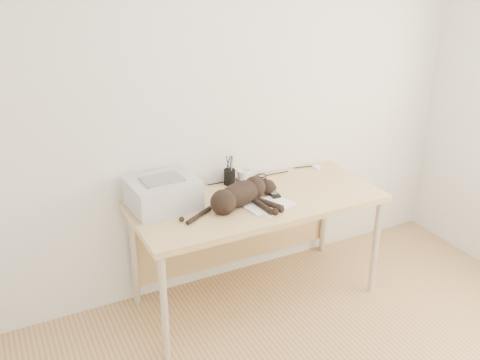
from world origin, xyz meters
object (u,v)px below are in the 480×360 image
printer (163,193)px  mouse (317,166)px  cat (238,196)px  pen_cup (229,177)px  desk (251,212)px  mug (244,176)px

printer → mouse: bearing=5.1°
printer → mouse: 1.21m
cat → mouse: size_ratio=7.15×
pen_cup → mouse: (0.69, -0.02, -0.04)m
desk → pen_cup: pen_cup is taller
desk → mouse: bearing=16.2°
desk → mug: mug is taller
mug → mouse: mug is taller
printer → mouse: (1.20, 0.11, -0.08)m
printer → mouse: printer is taller
cat → pen_cup: (0.10, 0.33, -0.01)m
cat → pen_cup: pen_cup is taller
pen_cup → mouse: 0.69m
desk → mug: 0.26m
cat → mouse: cat is taller
printer → cat: printer is taller
cat → mug: size_ratio=7.02×
printer → mug: bearing=9.9°
mug → mouse: (0.59, 0.00, -0.03)m
printer → pen_cup: 0.53m
desk → mug: size_ratio=16.05×
desk → printer: 0.62m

